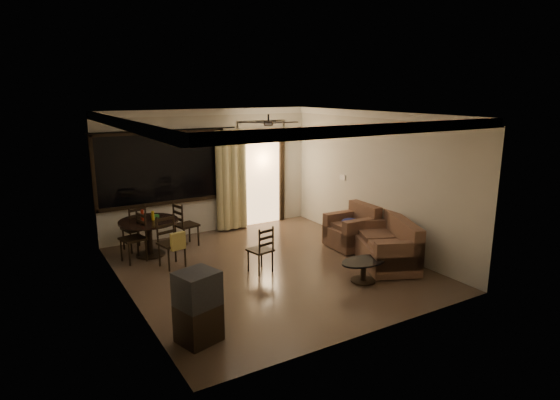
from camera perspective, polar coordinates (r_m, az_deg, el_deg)
ground at (r=8.72m, az=-1.32°, el=-8.29°), size 5.50×5.50×0.00m
room_shell at (r=10.04m, az=-3.41°, el=5.39°), size 5.50×6.70×5.50m
dining_table at (r=9.55m, az=-15.69°, el=-3.26°), size 1.15×1.15×0.94m
dining_chair_west at (r=9.39m, az=-17.36°, el=-5.49°), size 0.50×0.50×0.95m
dining_chair_east at (r=10.02m, az=-11.36°, el=-3.95°), size 0.50×0.50×0.95m
dining_chair_south at (r=8.90m, az=-13.00°, el=-6.08°), size 0.50×0.54×0.95m
dining_chair_north at (r=10.03m, az=-17.24°, el=-4.28°), size 0.50×0.50×0.95m
tv_cabinet at (r=6.27m, az=-9.97°, el=-12.68°), size 0.61×0.57×0.96m
sofa at (r=9.03m, az=13.04°, el=-5.56°), size 1.43×1.81×0.85m
armchair at (r=9.86m, az=8.95°, el=-3.65°), size 0.91×0.91×0.87m
coffee_table at (r=8.18m, az=10.14°, el=-8.11°), size 0.86×0.52×0.38m
side_chair at (r=8.47m, az=-2.37°, el=-7.10°), size 0.45×0.45×0.86m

